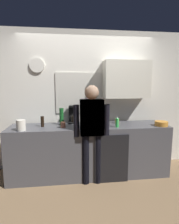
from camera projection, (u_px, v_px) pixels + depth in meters
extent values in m
plane|color=#8C6D4C|center=(92.00, 182.00, 2.98)|extent=(8.00, 8.00, 0.00)
cube|color=#4C4C51|center=(89.00, 150.00, 3.20)|extent=(2.75, 0.64, 0.90)
cube|color=black|center=(112.00, 159.00, 2.92)|extent=(0.56, 0.02, 0.81)
cube|color=silver|center=(87.00, 100.00, 3.49)|extent=(4.35, 0.10, 2.60)
cube|color=beige|center=(79.00, 93.00, 3.39)|extent=(0.86, 0.02, 0.76)
cube|color=#8CA5C6|center=(79.00, 93.00, 3.40)|extent=(0.80, 0.02, 0.70)
cube|color=silver|center=(126.00, 80.00, 3.31)|extent=(0.84, 0.32, 0.68)
cylinder|color=silver|center=(37.00, 65.00, 3.21)|extent=(0.26, 0.03, 0.26)
cube|color=black|center=(74.00, 122.00, 3.32)|extent=(0.20, 0.20, 0.03)
cube|color=black|center=(74.00, 114.00, 3.36)|extent=(0.18, 0.08, 0.28)
cylinder|color=black|center=(74.00, 119.00, 3.28)|extent=(0.11, 0.11, 0.11)
cylinder|color=black|center=(74.00, 106.00, 3.28)|extent=(0.17, 0.17, 0.03)
cylinder|color=black|center=(42.00, 121.00, 3.03)|extent=(0.06, 0.06, 0.18)
cylinder|color=maroon|center=(91.00, 118.00, 3.25)|extent=(0.06, 0.06, 0.22)
cylinder|color=#195923|center=(62.00, 116.00, 3.17)|extent=(0.07, 0.07, 0.30)
cylinder|color=#B26647|center=(63.00, 125.00, 2.98)|extent=(0.08, 0.08, 0.09)
cylinder|color=yellow|center=(117.00, 121.00, 3.30)|extent=(0.07, 0.07, 0.08)
cylinder|color=orange|center=(161.00, 124.00, 3.10)|extent=(0.22, 0.22, 0.08)
cylinder|color=green|center=(117.00, 123.00, 3.01)|extent=(0.06, 0.06, 0.15)
cone|color=white|center=(117.00, 117.00, 2.99)|extent=(0.02, 0.02, 0.03)
cylinder|color=silver|center=(21.00, 125.00, 2.78)|extent=(0.14, 0.14, 0.17)
cylinder|color=#3F4766|center=(86.00, 159.00, 2.90)|extent=(0.12, 0.12, 0.82)
cylinder|color=#3F4766|center=(98.00, 159.00, 2.93)|extent=(0.12, 0.12, 0.82)
cube|color=#D85959|center=(92.00, 117.00, 2.81)|extent=(0.36, 0.20, 0.56)
sphere|color=beige|center=(92.00, 92.00, 2.75)|extent=(0.22, 0.22, 0.22)
cylinder|color=#D85959|center=(76.00, 121.00, 2.79)|extent=(0.09, 0.09, 0.50)
cylinder|color=#D85959|center=(107.00, 120.00, 2.85)|extent=(0.09, 0.09, 0.50)
cylinder|color=black|center=(86.00, 159.00, 2.90)|extent=(0.12, 0.12, 0.82)
cylinder|color=black|center=(98.00, 159.00, 2.93)|extent=(0.12, 0.12, 0.82)
cube|color=#262633|center=(92.00, 117.00, 2.81)|extent=(0.36, 0.20, 0.56)
sphere|color=beige|center=(92.00, 92.00, 2.75)|extent=(0.22, 0.22, 0.22)
cylinder|color=#262633|center=(76.00, 121.00, 2.79)|extent=(0.09, 0.09, 0.50)
cylinder|color=#262633|center=(107.00, 120.00, 2.85)|extent=(0.09, 0.09, 0.50)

